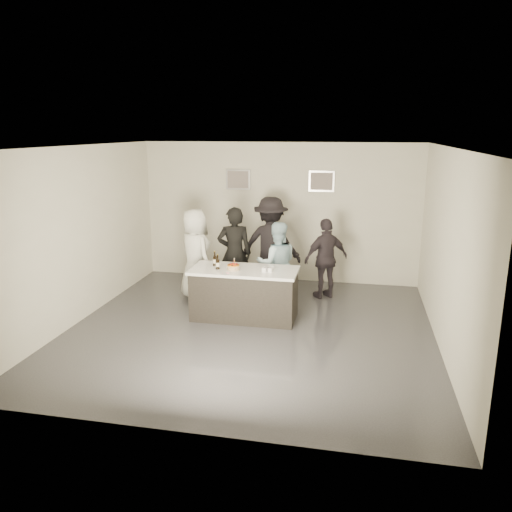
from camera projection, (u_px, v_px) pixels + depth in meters
name	position (u px, v px, depth m)	size (l,w,h in m)	color
floor	(250.00, 330.00, 8.36)	(6.00, 6.00, 0.00)	#3D3D42
ceiling	(249.00, 147.00, 7.61)	(6.00, 6.00, 0.00)	white
wall_back	(279.00, 213.00, 10.83)	(6.00, 0.04, 3.00)	silver
wall_front	(188.00, 305.00, 5.14)	(6.00, 0.04, 3.00)	silver
wall_left	(79.00, 235.00, 8.57)	(0.04, 6.00, 3.00)	silver
wall_right	(447.00, 251.00, 7.40)	(0.04, 6.00, 3.00)	silver
picture_left	(238.00, 180.00, 10.81)	(0.54, 0.04, 0.44)	#B2B2B7
picture_right	(322.00, 181.00, 10.46)	(0.54, 0.04, 0.44)	#B2B2B7
bar_counter	(244.00, 294.00, 8.78)	(1.86, 0.86, 0.90)	white
cake	(233.00, 268.00, 8.62)	(0.22, 0.22, 0.08)	orange
beer_bottle_a	(215.00, 259.00, 8.85)	(0.07, 0.07, 0.26)	black
beer_bottle_b	(218.00, 262.00, 8.63)	(0.07, 0.07, 0.26)	black
tumbler_cluster	(268.00, 269.00, 8.53)	(0.19, 0.19, 0.08)	gold
candles	(224.00, 273.00, 8.42)	(0.24, 0.08, 0.01)	pink
person_main_black	(234.00, 254.00, 9.68)	(0.67, 0.44, 1.83)	black
person_main_blue	(277.00, 263.00, 9.42)	(0.78, 0.60, 1.60)	silver
person_guest_left	(195.00, 254.00, 9.74)	(0.87, 0.57, 1.78)	white
person_guest_right	(326.00, 259.00, 9.78)	(0.93, 0.39, 1.59)	#302931
person_guest_back	(271.00, 244.00, 10.25)	(1.25, 0.72, 1.94)	black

